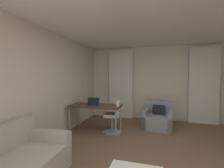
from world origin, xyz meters
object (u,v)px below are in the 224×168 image
(armchair, at_px, (158,119))
(desk_chair, at_px, (114,119))
(desk, at_px, (96,107))
(laptop, at_px, (94,104))

(armchair, distance_m, desk_chair, 1.42)
(desk, bearing_deg, armchair, 26.22)
(desk, xyz_separation_m, laptop, (-0.02, -0.05, 0.11))
(desk, height_order, desk_chair, desk_chair)
(desk, bearing_deg, desk_chair, 2.74)
(desk, distance_m, laptop, 0.12)
(armchair, relative_size, desk_chair, 1.05)
(desk_chair, bearing_deg, armchair, 34.54)
(desk_chair, xyz_separation_m, laptop, (-0.53, -0.08, 0.40))
(armchair, height_order, laptop, laptop)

